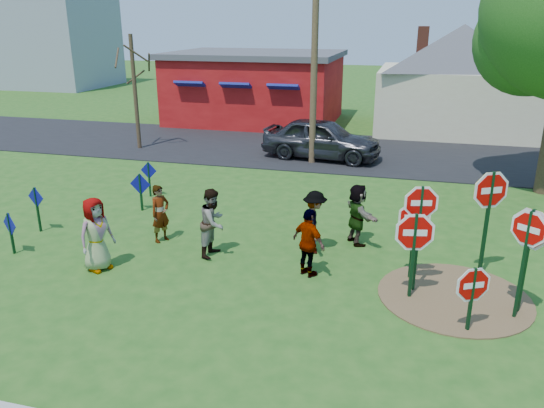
{
  "coord_description": "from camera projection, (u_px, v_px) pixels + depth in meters",
  "views": [
    {
      "loc": [
        3.31,
        -11.68,
        5.6
      ],
      "look_at": [
        0.13,
        0.32,
        1.27
      ],
      "focal_mm": 35.0,
      "sensor_mm": 36.0,
      "label": 1
    }
  ],
  "objects": [
    {
      "name": "bare_tree_west",
      "position": [
        134.0,
        76.0,
        23.27
      ],
      "size": [
        1.8,
        1.8,
        5.03
      ],
      "color": "#382819",
      "rests_on": "ground"
    },
    {
      "name": "person_d",
      "position": [
        314.0,
        222.0,
        13.26
      ],
      "size": [
        0.81,
        1.15,
        1.62
      ],
      "primitive_type": "imported",
      "rotation": [
        0.0,
        0.0,
        1.79
      ],
      "color": "#34353A",
      "rests_on": "ground"
    },
    {
      "name": "stop_sign_d",
      "position": [
        490.0,
        198.0,
        11.66
      ],
      "size": [
        1.02,
        0.55,
        2.65
      ],
      "rotation": [
        0.0,
        0.0,
        0.48
      ],
      "color": "#0D3218",
      "rests_on": "ground"
    },
    {
      "name": "ground",
      "position": [
        264.0,
        255.0,
        13.31
      ],
      "size": [
        120.0,
        120.0,
        0.0
      ],
      "primitive_type": "plane",
      "color": "#225217",
      "rests_on": "ground"
    },
    {
      "name": "utility_pole",
      "position": [
        315.0,
        51.0,
        20.41
      ],
      "size": [
        1.99,
        0.79,
        8.48
      ],
      "rotation": [
        0.0,
        0.0,
        -0.34
      ],
      "color": "#4C3823",
      "rests_on": "ground"
    },
    {
      "name": "road",
      "position": [
        333.0,
        151.0,
        23.8
      ],
      "size": [
        120.0,
        7.5,
        0.04
      ],
      "primitive_type": "cube",
      "color": "black",
      "rests_on": "ground"
    },
    {
      "name": "stop_sign_f",
      "position": [
        530.0,
        237.0,
        10.19
      ],
      "size": [
        0.84,
        0.74,
        2.36
      ],
      "rotation": [
        0.0,
        0.0,
        -0.72
      ],
      "color": "#0D3218",
      "rests_on": "ground"
    },
    {
      "name": "stop_sign_a",
      "position": [
        414.0,
        238.0,
        10.87
      ],
      "size": [
        1.09,
        0.26,
        2.05
      ],
      "rotation": [
        0.0,
        0.0,
        0.22
      ],
      "color": "#0D3218",
      "rests_on": "ground"
    },
    {
      "name": "stop_sign_b",
      "position": [
        420.0,
        212.0,
        10.99
      ],
      "size": [
        0.95,
        0.26,
        2.52
      ],
      "rotation": [
        0.0,
        0.0,
        0.25
      ],
      "color": "#0D3218",
      "rests_on": "ground"
    },
    {
      "name": "person_e",
      "position": [
        309.0,
        243.0,
        12.01
      ],
      "size": [
        1.01,
        0.86,
        1.62
      ],
      "primitive_type": "imported",
      "rotation": [
        0.0,
        0.0,
        2.55
      ],
      "color": "#4B3057",
      "rests_on": "ground"
    },
    {
      "name": "person_a",
      "position": [
        96.0,
        234.0,
        12.3
      ],
      "size": [
        0.86,
        1.02,
        1.78
      ],
      "primitive_type": "imported",
      "rotation": [
        0.0,
        0.0,
        1.16
      ],
      "color": "#424987",
      "rests_on": "ground"
    },
    {
      "name": "suv",
      "position": [
        322.0,
        139.0,
        22.24
      ],
      "size": [
        5.15,
        2.58,
        1.69
      ],
      "primitive_type": "imported",
      "rotation": [
        0.0,
        0.0,
        1.45
      ],
      "color": "#2B2C31",
      "rests_on": "road"
    },
    {
      "name": "blue_diamond_a",
      "position": [
        10.0,
        229.0,
        13.2
      ],
      "size": [
        0.57,
        0.27,
        1.1
      ],
      "rotation": [
        0.0,
        0.0,
        -0.42
      ],
      "color": "#0D3218",
      "rests_on": "ground"
    },
    {
      "name": "person_f",
      "position": [
        357.0,
        214.0,
        13.78
      ],
      "size": [
        1.2,
        1.54,
        1.63
      ],
      "primitive_type": "imported",
      "rotation": [
        0.0,
        0.0,
        2.12
      ],
      "color": "#235A2A",
      "rests_on": "ground"
    },
    {
      "name": "cream_house",
      "position": [
        459.0,
        74.0,
        27.44
      ],
      "size": [
        9.4,
        9.4,
        6.5
      ],
      "color": "beige",
      "rests_on": "ground"
    },
    {
      "name": "stop_sign_e",
      "position": [
        473.0,
        288.0,
        9.79
      ],
      "size": [
        0.84,
        0.45,
        1.45
      ],
      "rotation": [
        0.0,
        0.0,
        0.48
      ],
      "color": "#0D3218",
      "rests_on": "ground"
    },
    {
      "name": "blue_diamond_d",
      "position": [
        149.0,
        175.0,
        17.52
      ],
      "size": [
        0.58,
        0.06,
        1.19
      ],
      "rotation": [
        0.0,
        0.0,
        -0.04
      ],
      "color": "#0D3218",
      "rests_on": "ground"
    },
    {
      "name": "person_b",
      "position": [
        160.0,
        214.0,
        13.94
      ],
      "size": [
        0.58,
        0.67,
        1.55
      ],
      "primitive_type": "imported",
      "rotation": [
        0.0,
        0.0,
        1.13
      ],
      "color": "#297963",
      "rests_on": "ground"
    },
    {
      "name": "blue_diamond_c",
      "position": [
        141.0,
        188.0,
        16.22
      ],
      "size": [
        0.68,
        0.06,
        1.19
      ],
      "rotation": [
        0.0,
        0.0,
        -0.01
      ],
      "color": "#0D3218",
      "rests_on": "ground"
    },
    {
      "name": "stop_sign_g",
      "position": [
        414.0,
        224.0,
        11.71
      ],
      "size": [
        0.96,
        0.06,
        1.96
      ],
      "rotation": [
        0.0,
        0.0,
        0.0
      ],
      "color": "#0D3218",
      "rests_on": "ground"
    },
    {
      "name": "distant_building",
      "position": [
        48.0,
        39.0,
        46.15
      ],
      "size": [
        10.0,
        8.0,
        8.0
      ],
      "primitive_type": "cube",
      "color": "#8C939E",
      "rests_on": "ground"
    },
    {
      "name": "stop_sign_c",
      "position": [
        527.0,
        241.0,
        9.98
      ],
      "size": [
        0.78,
        0.57,
        2.38
      ],
      "rotation": [
        0.0,
        0.0,
        -0.62
      ],
      "color": "#0D3218",
      "rests_on": "ground"
    },
    {
      "name": "dirt_patch",
      "position": [
        454.0,
        297.0,
        11.3
      ],
      "size": [
        3.2,
        3.2,
        0.03
      ],
      "primitive_type": "cylinder",
      "color": "brown",
      "rests_on": "ground"
    },
    {
      "name": "blue_diamond_b",
      "position": [
        37.0,
        204.0,
        14.56
      ],
      "size": [
        0.57,
        0.15,
        1.3
      ],
      "rotation": [
        0.0,
        0.0,
        -0.23
      ],
      "color": "#0D3218",
      "rests_on": "ground"
    },
    {
      "name": "person_c",
      "position": [
        213.0,
        222.0,
        13.09
      ],
      "size": [
        0.73,
        0.9,
        1.73
      ],
      "primitive_type": "imported",
      "rotation": [
        0.0,
        0.0,
        1.47
      ],
      "color": "#9B463C",
      "rests_on": "ground"
    },
    {
      "name": "red_building",
      "position": [
        256.0,
        87.0,
        30.41
      ],
      "size": [
        9.4,
        7.69,
        3.9
      ],
      "color": "maroon",
      "rests_on": "ground"
    }
  ]
}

